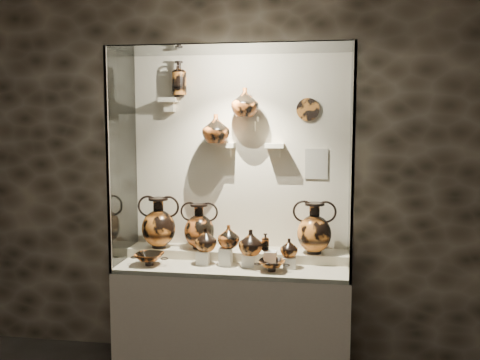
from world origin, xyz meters
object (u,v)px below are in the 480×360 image
object	(u,v)px
jug_e	(289,248)
lekythos_tall	(179,77)
amphora_mid	(199,226)
jug_b	(229,236)
ovoid_vase_a	(216,129)
amphora_left	(159,222)
kylix_left	(149,258)
ovoid_vase_b	(245,102)
lekythos_small	(265,241)
jug_a	(206,239)
jug_c	(251,242)
kylix_right	(272,264)
amphora_right	(314,228)

from	to	relation	value
jug_e	lekythos_tall	world-z (taller)	lekythos_tall
amphora_mid	jug_b	world-z (taller)	amphora_mid
ovoid_vase_a	jug_e	bearing A→B (deg)	-32.57
amphora_left	kylix_left	world-z (taller)	amphora_left
lekythos_tall	ovoid_vase_b	distance (m)	0.56
jug_b	ovoid_vase_b	bearing A→B (deg)	49.71
amphora_mid	kylix_left	bearing A→B (deg)	-129.79
jug_e	lekythos_small	distance (m)	0.18
jug_e	ovoid_vase_b	distance (m)	1.13
amphora_mid	jug_a	xyz separation A→B (m)	(0.09, -0.19, -0.06)
amphora_left	jug_a	distance (m)	0.46
jug_c	jug_e	xyz separation A→B (m)	(0.28, 0.03, -0.04)
ovoid_vase_b	jug_c	bearing A→B (deg)	-73.91
jug_b	ovoid_vase_b	size ratio (longest dim) A/B	0.78
amphora_mid	ovoid_vase_a	distance (m)	0.76
jug_c	jug_e	world-z (taller)	jug_c
amphora_left	lekythos_small	distance (m)	0.88
amphora_mid	kylix_right	world-z (taller)	amphora_mid
kylix_right	ovoid_vase_b	world-z (taller)	ovoid_vase_b
jug_a	jug_b	xyz separation A→B (m)	(0.17, 0.00, 0.03)
amphora_mid	jug_e	xyz separation A→B (m)	(0.71, -0.19, -0.10)
jug_b	kylix_left	distance (m)	0.61
amphora_right	jug_a	xyz separation A→B (m)	(-0.79, -0.18, -0.08)
amphora_left	jug_b	distance (m)	0.61
jug_e	lekythos_tall	distance (m)	1.55
amphora_mid	ovoid_vase_b	distance (m)	1.01
amphora_right	kylix_left	xyz separation A→B (m)	(-1.19, -0.27, -0.21)
jug_b	kylix_left	xyz separation A→B (m)	(-0.58, -0.10, -0.16)
ovoid_vase_a	jug_b	bearing A→B (deg)	-69.77
amphora_mid	kylix_left	world-z (taller)	amphora_mid
amphora_left	ovoid_vase_b	size ratio (longest dim) A/B	1.83
lekythos_small	kylix_left	distance (m)	0.86
amphora_left	amphora_right	xyz separation A→B (m)	(1.20, 0.00, -0.01)
amphora_left	ovoid_vase_b	bearing A→B (deg)	21.03
lekythos_tall	kylix_right	bearing A→B (deg)	-23.04
ovoid_vase_b	amphora_right	bearing A→B (deg)	-7.22
amphora_left	amphora_right	distance (m)	1.20
amphora_right	jug_e	world-z (taller)	amphora_right
amphora_right	jug_a	size ratio (longest dim) A/B	2.25
ovoid_vase_b	amphora_mid	bearing A→B (deg)	-175.73
jug_e	ovoid_vase_b	xyz separation A→B (m)	(-0.36, 0.22, 1.05)
kylix_left	lekythos_small	bearing A→B (deg)	26.97
amphora_right	jug_b	distance (m)	0.64
lekythos_tall	ovoid_vase_b	world-z (taller)	lekythos_tall
amphora_mid	amphora_right	bearing A→B (deg)	7.40
amphora_mid	lekythos_small	xyz separation A→B (m)	(0.54, -0.20, -0.05)
jug_e	jug_b	bearing A→B (deg)	-157.77
amphora_mid	lekythos_tall	distance (m)	1.16
lekythos_small	kylix_left	bearing A→B (deg)	161.96
jug_a	jug_c	size ratio (longest dim) A/B	0.92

